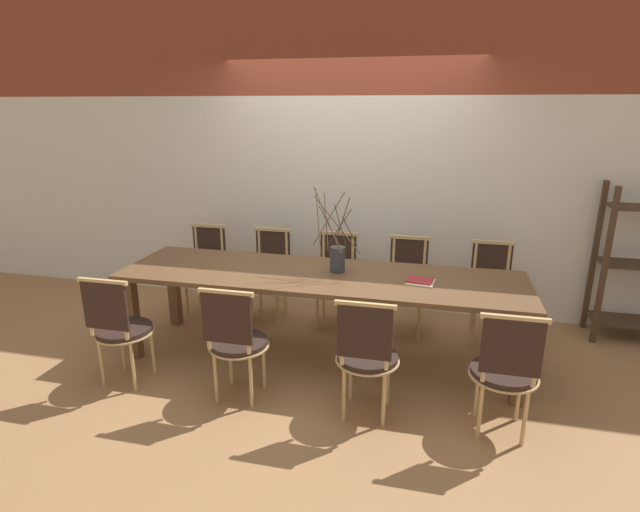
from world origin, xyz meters
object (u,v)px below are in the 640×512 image
Objects in this scene: chair_near_center at (367,353)px; book_stack at (420,281)px; vase_centerpiece at (337,257)px; chair_far_center at (335,276)px; dining_table at (320,283)px.

chair_near_center is 3.95× the size of book_stack.
vase_centerpiece is at bearing 170.34° from book_stack.
chair_near_center and chair_far_center have the same top height.
book_stack is at bearing -9.66° from vase_centerpiece.
vase_centerpiece reaches higher than book_stack.
book_stack is at bearing 136.92° from chair_far_center.
dining_table is 0.91m from chair_near_center.
chair_far_center is 0.78m from vase_centerpiece.
chair_far_center is 3.95× the size of book_stack.
book_stack reaches higher than dining_table.
chair_far_center is at bearing 136.92° from book_stack.
dining_table is at bearing 91.73° from chair_far_center.
chair_far_center is (-0.52, 1.47, 0.00)m from chair_near_center.
vase_centerpiece reaches higher than dining_table.
book_stack is (0.31, 0.70, 0.29)m from chair_near_center.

